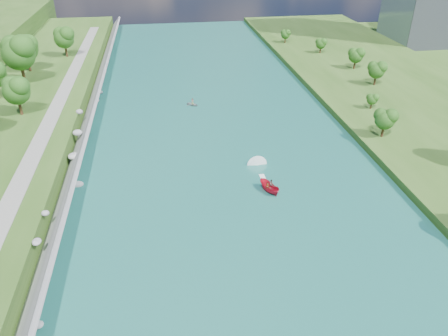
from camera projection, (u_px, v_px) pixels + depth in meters
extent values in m
plane|color=#2D5119|center=(241.00, 221.00, 64.02)|extent=(260.00, 260.00, 0.00)
cube|color=#17584B|center=(221.00, 157.00, 81.14)|extent=(55.00, 240.00, 0.10)
cube|color=slate|center=(76.00, 159.00, 76.89)|extent=(3.54, 236.00, 4.05)
ellipsoid|color=gray|center=(39.00, 325.00, 46.49)|extent=(1.01, 1.02, 0.62)
ellipsoid|color=gray|center=(37.00, 242.00, 54.45)|extent=(1.14, 1.43, 0.72)
ellipsoid|color=gray|center=(45.00, 213.00, 59.61)|extent=(1.09, 0.99, 0.77)
ellipsoid|color=gray|center=(78.00, 184.00, 72.53)|extent=(1.84, 1.57, 1.01)
ellipsoid|color=gray|center=(73.00, 156.00, 77.20)|extent=(1.89, 1.95, 1.13)
ellipsoid|color=gray|center=(77.00, 133.00, 83.40)|extent=(1.83, 1.69, 1.14)
ellipsoid|color=gray|center=(79.00, 112.00, 90.60)|extent=(1.43, 1.25, 1.03)
ellipsoid|color=gray|center=(97.00, 100.00, 102.43)|extent=(1.25, 1.59, 0.81)
ellipsoid|color=gray|center=(100.00, 92.00, 109.11)|extent=(1.19, 0.98, 0.78)
cube|color=gray|center=(34.00, 153.00, 75.14)|extent=(3.00, 200.00, 0.10)
ellipsoid|color=#254512|center=(17.00, 92.00, 87.48)|extent=(5.73, 5.73, 9.56)
ellipsoid|color=#254512|center=(19.00, 55.00, 103.57)|extent=(8.22, 8.22, 13.70)
ellipsoid|color=#254512|center=(26.00, 50.00, 112.42)|extent=(6.73, 6.73, 11.22)
ellipsoid|color=#254512|center=(64.00, 39.00, 124.77)|extent=(6.02, 6.02, 10.04)
ellipsoid|color=#254512|center=(385.00, 120.00, 83.68)|extent=(4.14, 4.14, 6.90)
ellipsoid|color=#254512|center=(372.00, 100.00, 96.78)|extent=(2.50, 2.50, 4.16)
ellipsoid|color=#254512|center=(377.00, 71.00, 109.86)|extent=(4.36, 4.36, 7.27)
ellipsoid|color=#254512|center=(356.00, 56.00, 121.86)|extent=(4.21, 4.21, 7.01)
ellipsoid|color=#254512|center=(321.00, 44.00, 136.45)|extent=(3.31, 3.31, 5.52)
ellipsoid|color=#254512|center=(285.00, 35.00, 147.86)|extent=(3.17, 3.17, 5.28)
imported|color=red|center=(269.00, 187.00, 70.42)|extent=(3.31, 4.64, 1.68)
imported|color=#66605B|center=(267.00, 187.00, 69.87)|extent=(0.65, 0.49, 1.63)
imported|color=#66605B|center=(271.00, 184.00, 70.79)|extent=(0.76, 0.60, 1.51)
cube|color=white|center=(265.00, 182.00, 73.40)|extent=(0.90, 5.00, 0.06)
imported|color=gray|center=(193.00, 104.00, 103.16)|extent=(3.58, 3.49, 0.61)
imported|color=#66605B|center=(193.00, 101.00, 102.84)|extent=(0.70, 0.47, 1.41)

